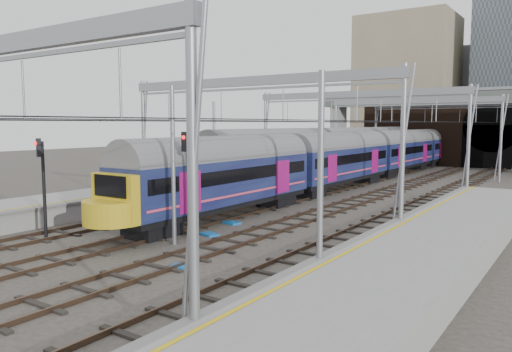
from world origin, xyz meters
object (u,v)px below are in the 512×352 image
Objects in this scene: train_main at (375,155)px; signal_near_centre at (188,172)px; signal_near_left at (42,175)px; relay_cabinet at (112,216)px; train_second at (355,150)px.

train_main is 28.40m from signal_near_centre.
signal_near_left is 6.77m from signal_near_centre.
relay_cabinet is at bearing 98.90° from signal_near_left.
train_main is 6.25m from train_second.
train_second reaches higher than relay_cabinet.
signal_near_left is at bearing -96.91° from train_main.
relay_cabinet is (0.84, 3.27, -2.32)m from signal_near_left.
train_main is 28.99m from relay_cabinet.
signal_near_left is 0.94× the size of signal_near_centre.
signal_near_centre reaches higher than relay_cabinet.
signal_near_centre reaches higher than train_second.
train_main is 32.29m from signal_near_left.
train_second is at bearing 96.89° from relay_cabinet.
train_second is 33.64m from signal_near_centre.
train_second is 36.86m from signal_near_left.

